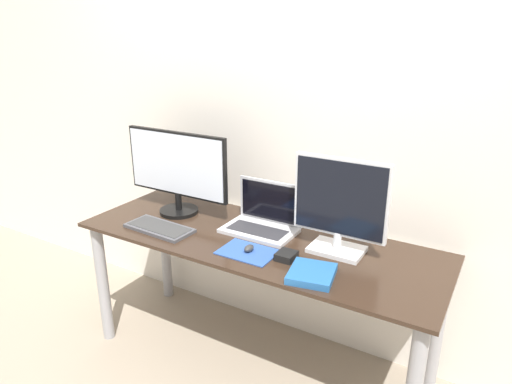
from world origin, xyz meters
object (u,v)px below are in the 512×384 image
object	(u,v)px
monitor_left	(177,170)
mouse	(249,248)
book	(312,274)
monitor_right	(340,206)
laptop	(264,218)
power_brick	(286,256)
keyboard	(159,228)

from	to	relation	value
monitor_left	mouse	world-z (taller)	monitor_left
book	mouse	bearing A→B (deg)	170.32
book	monitor_left	bearing A→B (deg)	163.60
monitor_right	mouse	world-z (taller)	monitor_right
laptop	mouse	distance (m)	0.27
power_brick	keyboard	bearing A→B (deg)	-176.34
monitor_right	mouse	xyz separation A→B (m)	(-0.34, -0.21, -0.20)
keyboard	mouse	distance (m)	0.52
monitor_right	monitor_left	bearing A→B (deg)	180.00
mouse	power_brick	world-z (taller)	mouse
laptop	mouse	bearing A→B (deg)	-74.85
monitor_left	mouse	xyz separation A→B (m)	(0.58, -0.21, -0.22)
monitor_right	book	size ratio (longest dim) A/B	1.96
monitor_right	power_brick	bearing A→B (deg)	-131.39
laptop	mouse	size ratio (longest dim) A/B	6.06
keyboard	book	bearing A→B (deg)	-2.64
monitor_right	mouse	distance (m)	0.45
mouse	book	size ratio (longest dim) A/B	0.26
monitor_left	monitor_right	distance (m)	0.92
laptop	keyboard	world-z (taller)	laptop
monitor_left	power_brick	distance (m)	0.81
monitor_right	book	xyz separation A→B (m)	(-0.00, -0.27, -0.20)
monitor_right	laptop	xyz separation A→B (m)	(-0.41, 0.04, -0.16)
keyboard	mouse	bearing A→B (deg)	1.96
monitor_left	monitor_right	world-z (taller)	monitor_left
monitor_right	book	distance (m)	0.34
monitor_left	power_brick	bearing A→B (deg)	-13.78
book	monitor_right	bearing A→B (deg)	89.02
monitor_right	laptop	size ratio (longest dim) A/B	1.23
monitor_left	monitor_right	xyz separation A→B (m)	(0.92, -0.00, -0.02)
monitor_left	monitor_right	size ratio (longest dim) A/B	1.45
keyboard	power_brick	bearing A→B (deg)	3.66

